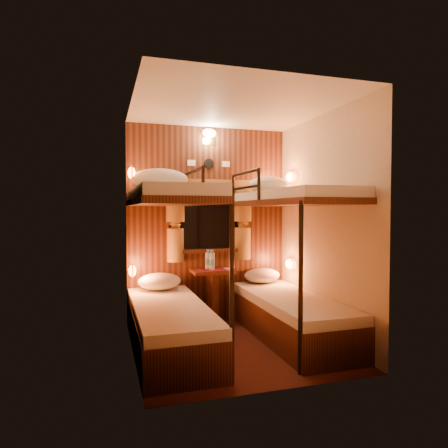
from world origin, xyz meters
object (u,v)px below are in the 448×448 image
object	(u,v)px
bunk_left	(170,293)
table	(212,289)
bottle_left	(212,261)
bunk_right	(290,286)
bottle_right	(208,261)

from	to	relation	value
bunk_left	table	xyz separation A→B (m)	(0.65, 0.78, -0.14)
bottle_left	table	bearing A→B (deg)	28.96
bunk_right	table	bearing A→B (deg)	129.67
bottle_right	bunk_right	bearing A→B (deg)	-50.87
bunk_left	bunk_right	distance (m)	1.30
bunk_right	bottle_right	size ratio (longest dim) A/B	7.89
bunk_left	bunk_right	bearing A→B (deg)	0.00
bottle_left	bunk_right	bearing A→B (deg)	-49.81
bunk_left	bunk_right	xyz separation A→B (m)	(1.30, 0.00, 0.00)
bottle_left	bottle_right	xyz separation A→B (m)	(-0.03, 0.07, -0.00)
bottle_left	bottle_right	world-z (taller)	bottle_left
bunk_left	bunk_right	world-z (taller)	same
bunk_right	bottle_left	bearing A→B (deg)	130.19
bunk_left	table	bearing A→B (deg)	50.33
bottle_left	bunk_left	bearing A→B (deg)	-129.48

